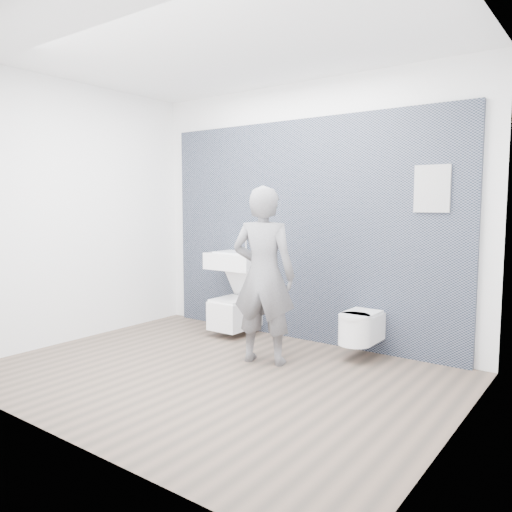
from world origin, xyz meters
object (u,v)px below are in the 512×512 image
Objects in this scene: toilet_square at (235,312)px; visitor at (264,275)px; toilet_rounded at (359,328)px; washbasin at (237,260)px.

visitor is at bearing -36.47° from toilet_square.
toilet_square is 1.30× the size of toilet_rounded.
toilet_square is at bearing -52.68° from visitor.
toilet_rounded is 0.32× the size of visitor.
visitor is (0.85, -0.67, -0.03)m from washbasin.
visitor is (-0.69, -0.63, 0.52)m from toilet_rounded.
washbasin is at bearing 178.67° from toilet_rounded.
washbasin reaches higher than toilet_rounded.
washbasin is 0.38× the size of visitor.
toilet_square reaches higher than toilet_rounded.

